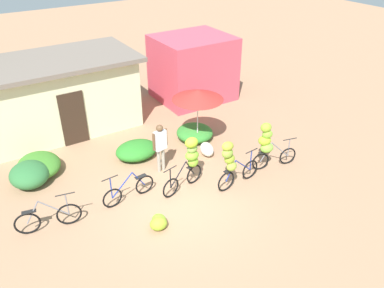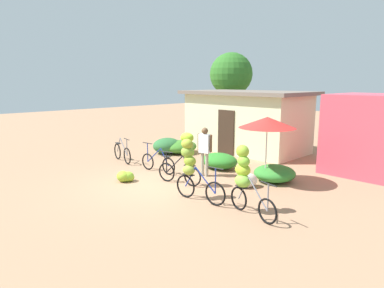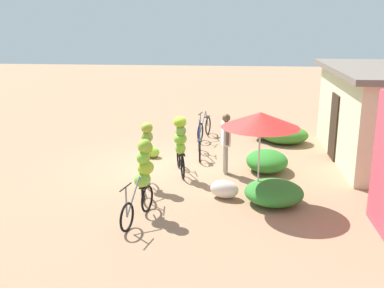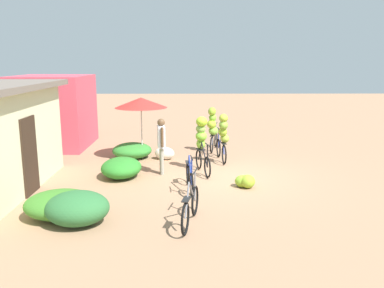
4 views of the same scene
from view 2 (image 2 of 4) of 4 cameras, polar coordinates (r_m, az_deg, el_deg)
The scene contains 17 objects.
ground_plane at distance 10.98m, azimuth -5.04°, elevation -6.75°, with size 60.00×60.00×0.00m, color #A27959.
building_low at distance 16.32m, azimuth 9.09°, elevation 3.93°, with size 5.91×3.42×2.81m.
shop_pink at distance 13.54m, azimuth 29.12°, elevation 1.33°, with size 3.20×2.80×2.81m, color #D2475A.
tree_behind_building at distance 20.29m, azimuth 6.60°, elevation 11.52°, with size 2.49×2.49×4.91m.
hedge_bush_front_left at distance 15.54m, azimuth -4.22°, elevation -0.28°, with size 1.19×1.34×0.71m, color #2E6A36.
hedge_bush_front_right at distance 15.57m, azimuth -1.96°, elevation -0.46°, with size 1.36×1.60×0.59m, color #3C7C29.
hedge_bush_mid at distance 12.88m, azimuth 4.63°, elevation -2.83°, with size 1.46×1.18×0.58m, color #2D7E28.
hedge_bush_by_door at distance 11.51m, azimuth 13.71°, elevation -4.80°, with size 1.35×1.38×0.54m, color #30802F.
market_umbrella at distance 10.95m, azimuth 12.54°, elevation 3.56°, with size 1.80×1.80×2.15m.
bicycle_leftmost at distance 14.18m, azimuth -11.66°, elevation -1.45°, with size 1.71×0.39×1.03m.
bicycle_near_pile at distance 12.34m, azimuth -5.78°, elevation -3.16°, with size 1.69×0.23×1.02m.
bicycle_center_loaded at distance 10.56m, azimuth -1.01°, elevation -1.70°, with size 1.59×0.46×1.70m.
bicycle_by_shop at distance 9.36m, azimuth -0.08°, elevation -3.66°, with size 1.68×0.45×1.68m.
bicycle_rightmost at distance 8.49m, azimuth 8.87°, elevation -5.23°, with size 1.61×0.53×1.70m.
banana_pile_on_ground at distance 11.39m, azimuth -11.07°, elevation -5.42°, with size 0.61×0.62×0.36m.
produce_sack at distance 10.72m, azimuth 9.31°, elevation -6.05°, with size 0.70×0.44×0.44m, color silver.
person_vendor at distance 11.65m, azimuth 2.16°, elevation -0.43°, with size 0.57×0.27×1.70m.
Camera 2 is at (8.13, -6.63, 3.24)m, focal length 31.73 mm.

